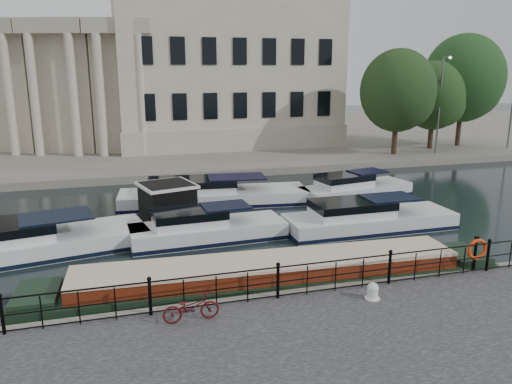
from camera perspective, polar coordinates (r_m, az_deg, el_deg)
ground_plane at (r=18.53m, az=0.23°, el=-10.60°), size 160.00×160.00×0.00m
far_bank at (r=55.87m, az=-11.15°, el=6.12°), size 120.00×42.00×0.55m
railing at (r=16.08m, az=2.53°, el=-9.92°), size 24.14×0.14×1.22m
civic_building at (r=51.01m, az=-12.21°, el=12.97°), size 53.55×31.84×16.85m
lamp_posts at (r=48.09m, az=24.02°, el=9.37°), size 8.24×1.55×8.07m
bicycle at (r=14.94m, az=-7.44°, el=-12.93°), size 1.66×0.62×0.87m
mooring_bollard at (r=16.61m, az=13.19°, el=-11.00°), size 0.48×0.48×0.54m
life_ring_post at (r=19.69m, az=23.92°, el=-6.06°), size 0.80×0.21×1.31m
narrowboat at (r=17.96m, az=1.59°, el=-10.17°), size 17.07×3.11×1.62m
harbour_hut at (r=25.44m, az=-10.07°, el=-1.62°), size 4.05×3.64×2.22m
cabin_cruisers at (r=25.45m, az=-3.98°, el=-2.80°), size 26.57×10.34×1.99m
trees at (r=47.91m, az=20.35°, el=11.06°), size 15.09×9.33×10.24m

